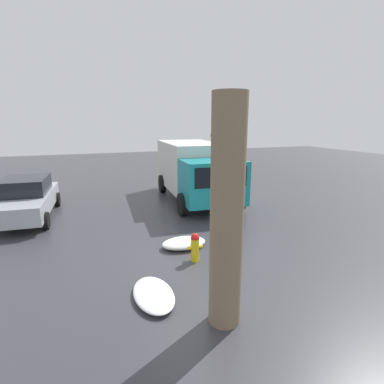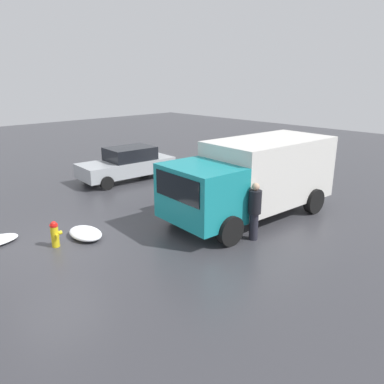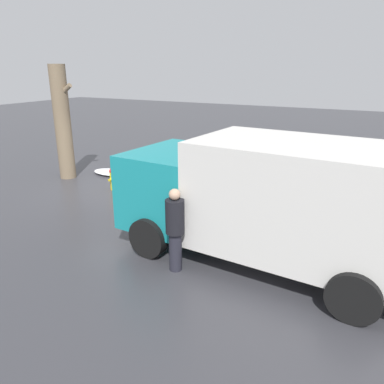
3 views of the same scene
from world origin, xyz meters
name	(u,v)px [view 1 (image 1 of 3)]	position (x,y,z in m)	size (l,w,h in m)	color
ground_plane	(195,261)	(0.00, 0.00, 0.00)	(60.00, 60.00, 0.00)	#38383D
fire_hydrant	(195,247)	(0.00, 0.00, 0.40)	(0.33, 0.42, 0.78)	yellow
tree_trunk	(227,215)	(-2.49, 0.38, 2.07)	(0.89, 0.59, 4.11)	#7F6B51
delivery_truck	(195,169)	(6.17, -2.37, 1.47)	(6.56, 3.07, 2.66)	teal
pedestrian	(235,184)	(4.56, -3.64, 0.97)	(0.39, 0.39, 1.77)	#23232D
parked_car	(25,198)	(5.76, 4.75, 0.78)	(4.60, 2.24, 1.54)	#ADB2B7
snow_pile_by_hydrant	(184,243)	(0.94, -0.01, 0.14)	(0.84, 1.32, 0.28)	white
snow_pile_curbside	(154,294)	(-1.31, 1.45, 0.09)	(1.51, 0.82, 0.17)	white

